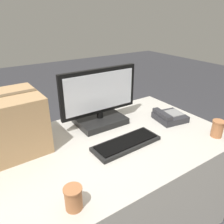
% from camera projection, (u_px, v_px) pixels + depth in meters
% --- Properties ---
extents(office_desk, '(1.80, 0.90, 0.75)m').
position_uv_depth(office_desk, '(89.00, 198.00, 1.41)').
color(office_desk, beige).
rests_on(office_desk, ground_plane).
extents(monitor, '(0.56, 0.26, 0.39)m').
position_uv_depth(monitor, '(100.00, 103.00, 1.49)').
color(monitor, black).
rests_on(monitor, office_desk).
extents(keyboard, '(0.42, 0.17, 0.03)m').
position_uv_depth(keyboard, '(126.00, 143.00, 1.29)').
color(keyboard, black).
rests_on(keyboard, office_desk).
extents(desk_phone, '(0.23, 0.22, 0.07)m').
position_uv_depth(desk_phone, '(169.00, 117.00, 1.58)').
color(desk_phone, '#2D2D33').
rests_on(desk_phone, office_desk).
extents(paper_cup_left, '(0.08, 0.08, 0.10)m').
position_uv_depth(paper_cup_left, '(73.00, 198.00, 0.86)').
color(paper_cup_left, '#BC7547').
rests_on(paper_cup_left, office_desk).
extents(paper_cup_right, '(0.08, 0.08, 0.11)m').
position_uv_depth(paper_cup_right, '(217.00, 129.00, 1.36)').
color(paper_cup_right, '#BC7547').
rests_on(paper_cup_right, office_desk).
extents(cardboard_box, '(0.39, 0.36, 0.33)m').
position_uv_depth(cardboard_box, '(6.00, 124.00, 1.19)').
color(cardboard_box, tan).
rests_on(cardboard_box, office_desk).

